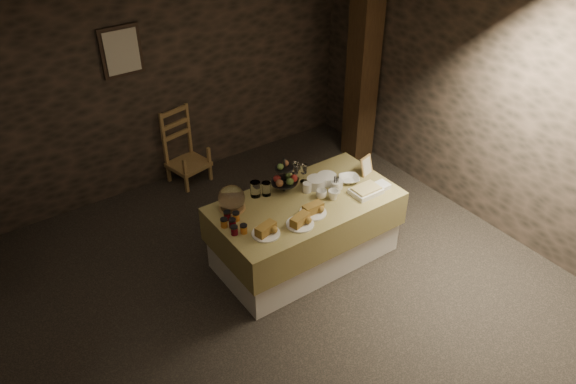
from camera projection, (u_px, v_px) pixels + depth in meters
ground_plane at (263, 299)px, 5.39m from camera, size 5.50×5.00×0.01m
room_shell at (258, 160)px, 4.50m from camera, size 5.52×5.02×2.60m
buffet_table at (305, 226)px, 5.66m from camera, size 1.84×0.98×0.73m
chair at (185, 150)px, 6.91m from camera, size 0.52×0.50×0.73m
timber_column at (363, 62)px, 6.93m from camera, size 0.30×0.30×2.60m
framed_picture at (121, 51)px, 5.99m from camera, size 0.45×0.04×0.55m
plate_stack_a at (316, 183)px, 5.65m from camera, size 0.19×0.19×0.10m
plate_stack_b at (327, 179)px, 5.72m from camera, size 0.20×0.20×0.08m
cutlery_holder at (336, 187)px, 5.57m from camera, size 0.10×0.10×0.12m
cup_a at (321, 194)px, 5.50m from camera, size 0.12×0.12×0.09m
cup_b at (333, 195)px, 5.48m from camera, size 0.14×0.14×0.10m
mug_c at (307, 187)px, 5.59m from camera, size 0.09×0.09×0.09m
mug_d at (339, 184)px, 5.63m from camera, size 0.08×0.08×0.09m
bowl at (349, 179)px, 5.75m from camera, size 0.27×0.27×0.05m
cake_dome at (232, 199)px, 5.32m from camera, size 0.26×0.26×0.26m
fruit_stand at (285, 178)px, 5.54m from camera, size 0.26×0.26×0.37m
bread_platter_left at (266, 231)px, 5.03m from camera, size 0.26×0.26×0.11m
bread_platter_center at (300, 221)px, 5.14m from camera, size 0.26×0.26×0.11m
bread_platter_right at (313, 210)px, 5.29m from camera, size 0.26×0.26×0.11m
jam_jars at (233, 223)px, 5.12m from camera, size 0.20×0.32×0.07m
tart_dish at (366, 191)px, 5.57m from camera, size 0.30×0.22×0.07m
square_dish at (382, 186)px, 5.66m from camera, size 0.14×0.14×0.04m
menu_frame at (367, 166)px, 5.83m from camera, size 0.18×0.11×0.22m
storage_jar_a at (255, 189)px, 5.50m from camera, size 0.10×0.10×0.16m
storage_jar_b at (266, 189)px, 5.53m from camera, size 0.09×0.09×0.14m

